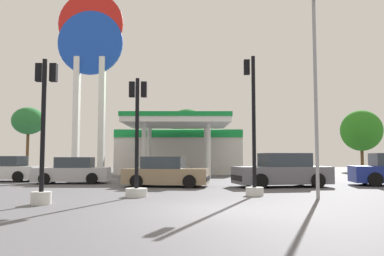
{
  "coord_description": "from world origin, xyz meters",
  "views": [
    {
      "loc": [
        -0.8,
        -10.74,
        1.42
      ],
      "look_at": [
        -0.66,
        11.66,
        3.08
      ],
      "focal_mm": 36.78,
      "sensor_mm": 36.0,
      "label": 1
    }
  ],
  "objects_px": {
    "tree_0": "(28,121)",
    "tree_1": "(187,123)",
    "car_0": "(73,171)",
    "corner_streetlamp": "(317,75)",
    "traffic_signal_0": "(137,157)",
    "station_pole_sign": "(90,56)",
    "traffic_signal_3": "(253,149)",
    "car_2": "(166,173)",
    "car_4": "(4,170)",
    "traffic_signal_1": "(43,147)",
    "tree_2": "(361,131)",
    "car_1": "(282,172)"
  },
  "relations": [
    {
      "from": "tree_0",
      "to": "tree_1",
      "type": "xyz_separation_m",
      "value": [
        16.34,
        1.13,
        -0.1
      ]
    },
    {
      "from": "traffic_signal_0",
      "to": "station_pole_sign",
      "type": "bearing_deg",
      "value": 111.23
    },
    {
      "from": "station_pole_sign",
      "to": "traffic_signal_1",
      "type": "height_order",
      "value": "station_pole_sign"
    },
    {
      "from": "station_pole_sign",
      "to": "traffic_signal_3",
      "type": "height_order",
      "value": "station_pole_sign"
    },
    {
      "from": "tree_0",
      "to": "car_0",
      "type": "bearing_deg",
      "value": -61.55
    },
    {
      "from": "traffic_signal_3",
      "to": "corner_streetlamp",
      "type": "relative_size",
      "value": 0.75
    },
    {
      "from": "traffic_signal_1",
      "to": "tree_0",
      "type": "height_order",
      "value": "tree_0"
    },
    {
      "from": "car_1",
      "to": "car_2",
      "type": "xyz_separation_m",
      "value": [
        -5.56,
        0.16,
        -0.07
      ]
    },
    {
      "from": "car_0",
      "to": "traffic_signal_3",
      "type": "relative_size",
      "value": 0.77
    },
    {
      "from": "car_0",
      "to": "corner_streetlamp",
      "type": "relative_size",
      "value": 0.57
    },
    {
      "from": "car_1",
      "to": "car_4",
      "type": "relative_size",
      "value": 1.13
    },
    {
      "from": "traffic_signal_0",
      "to": "corner_streetlamp",
      "type": "xyz_separation_m",
      "value": [
        6.27,
        -1.06,
        2.77
      ]
    },
    {
      "from": "tree_1",
      "to": "corner_streetlamp",
      "type": "distance_m",
      "value": 28.62
    },
    {
      "from": "car_4",
      "to": "traffic_signal_3",
      "type": "relative_size",
      "value": 0.8
    },
    {
      "from": "car_1",
      "to": "tree_2",
      "type": "height_order",
      "value": "tree_2"
    },
    {
      "from": "traffic_signal_3",
      "to": "tree_1",
      "type": "distance_m",
      "value": 27.16
    },
    {
      "from": "station_pole_sign",
      "to": "traffic_signal_3",
      "type": "relative_size",
      "value": 2.55
    },
    {
      "from": "car_2",
      "to": "traffic_signal_3",
      "type": "xyz_separation_m",
      "value": [
        3.51,
        -4.39,
        1.06
      ]
    },
    {
      "from": "car_4",
      "to": "tree_2",
      "type": "xyz_separation_m",
      "value": [
        28.53,
        16.84,
        3.46
      ]
    },
    {
      "from": "car_0",
      "to": "car_2",
      "type": "xyz_separation_m",
      "value": [
        5.18,
        -2.37,
        0.01
      ]
    },
    {
      "from": "traffic_signal_0",
      "to": "traffic_signal_1",
      "type": "xyz_separation_m",
      "value": [
        -2.56,
        -2.25,
        0.29
      ]
    },
    {
      "from": "car_0",
      "to": "tree_1",
      "type": "height_order",
      "value": "tree_1"
    },
    {
      "from": "car_0",
      "to": "car_1",
      "type": "bearing_deg",
      "value": -13.26
    },
    {
      "from": "traffic_signal_3",
      "to": "car_2",
      "type": "bearing_deg",
      "value": 128.67
    },
    {
      "from": "traffic_signal_3",
      "to": "tree_1",
      "type": "bearing_deg",
      "value": 95.58
    },
    {
      "from": "traffic_signal_0",
      "to": "tree_1",
      "type": "height_order",
      "value": "tree_1"
    },
    {
      "from": "traffic_signal_0",
      "to": "traffic_signal_3",
      "type": "relative_size",
      "value": 0.82
    },
    {
      "from": "car_0",
      "to": "car_1",
      "type": "xyz_separation_m",
      "value": [
        10.74,
        -2.53,
        0.09
      ]
    },
    {
      "from": "car_0",
      "to": "station_pole_sign",
      "type": "bearing_deg",
      "value": 97.15
    },
    {
      "from": "car_2",
      "to": "traffic_signal_0",
      "type": "distance_m",
      "value": 4.85
    },
    {
      "from": "car_2",
      "to": "traffic_signal_1",
      "type": "distance_m",
      "value": 7.81
    },
    {
      "from": "tree_0",
      "to": "tree_2",
      "type": "bearing_deg",
      "value": -0.41
    },
    {
      "from": "car_0",
      "to": "tree_1",
      "type": "xyz_separation_m",
      "value": [
        6.07,
        20.07,
        4.36
      ]
    },
    {
      "from": "car_2",
      "to": "traffic_signal_0",
      "type": "xyz_separation_m",
      "value": [
        -0.77,
        -4.73,
        0.79
      ]
    },
    {
      "from": "traffic_signal_0",
      "to": "tree_2",
      "type": "xyz_separation_m",
      "value": [
        19.54,
        25.8,
        2.69
      ]
    },
    {
      "from": "station_pole_sign",
      "to": "tree_1",
      "type": "height_order",
      "value": "station_pole_sign"
    },
    {
      "from": "tree_1",
      "to": "tree_2",
      "type": "xyz_separation_m",
      "value": [
        17.88,
        -1.37,
        -0.87
      ]
    },
    {
      "from": "traffic_signal_0",
      "to": "tree_0",
      "type": "xyz_separation_m",
      "value": [
        -14.68,
        26.05,
        3.66
      ]
    },
    {
      "from": "traffic_signal_1",
      "to": "tree_0",
      "type": "relative_size",
      "value": 0.68
    },
    {
      "from": "car_4",
      "to": "tree_0",
      "type": "height_order",
      "value": "tree_0"
    },
    {
      "from": "car_1",
      "to": "tree_1",
      "type": "height_order",
      "value": "tree_1"
    },
    {
      "from": "car_1",
      "to": "traffic_signal_0",
      "type": "relative_size",
      "value": 1.1
    },
    {
      "from": "tree_2",
      "to": "corner_streetlamp",
      "type": "distance_m",
      "value": 29.96
    },
    {
      "from": "car_2",
      "to": "station_pole_sign",
      "type": "bearing_deg",
      "value": 124.57
    },
    {
      "from": "traffic_signal_1",
      "to": "corner_streetlamp",
      "type": "relative_size",
      "value": 0.63
    },
    {
      "from": "station_pole_sign",
      "to": "tree_2",
      "type": "xyz_separation_m",
      "value": [
        24.74,
        12.41,
        -4.47
      ]
    },
    {
      "from": "traffic_signal_0",
      "to": "tree_0",
      "type": "relative_size",
      "value": 0.66
    },
    {
      "from": "traffic_signal_1",
      "to": "tree_2",
      "type": "distance_m",
      "value": 35.79
    },
    {
      "from": "tree_0",
      "to": "car_1",
      "type": "bearing_deg",
      "value": -45.64
    },
    {
      "from": "car_1",
      "to": "traffic_signal_0",
      "type": "bearing_deg",
      "value": -144.17
    }
  ]
}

